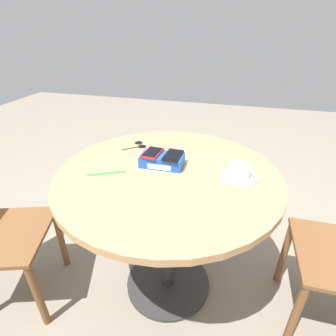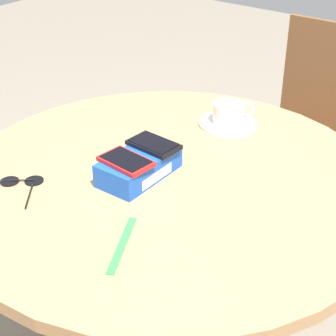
{
  "view_description": "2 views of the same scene",
  "coord_description": "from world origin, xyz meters",
  "views": [
    {
      "loc": [
        0.26,
        -0.99,
        1.34
      ],
      "look_at": [
        0.0,
        0.0,
        0.77
      ],
      "focal_mm": 28.0,
      "sensor_mm": 36.0,
      "label": 1
    },
    {
      "loc": [
        -0.89,
        -0.67,
        1.43
      ],
      "look_at": [
        0.0,
        0.0,
        0.77
      ],
      "focal_mm": 60.0,
      "sensor_mm": 36.0,
      "label": 2
    }
  ],
  "objects": [
    {
      "name": "saucer",
      "position": [
        0.31,
        0.03,
        0.76
      ],
      "size": [
        0.16,
        0.16,
        0.01
      ],
      "primitive_type": "cylinder",
      "color": "silver",
      "rests_on": "round_table"
    },
    {
      "name": "phone_black",
      "position": [
        0.01,
        0.05,
        0.81
      ],
      "size": [
        0.08,
        0.12,
        0.01
      ],
      "color": "black",
      "rests_on": "phone_box"
    },
    {
      "name": "phone_box",
      "position": [
        -0.04,
        0.05,
        0.78
      ],
      "size": [
        0.2,
        0.11,
        0.06
      ],
      "color": "blue",
      "rests_on": "round_table"
    },
    {
      "name": "round_table",
      "position": [
        0.0,
        0.0,
        0.62
      ],
      "size": [
        1.01,
        1.01,
        0.75
      ],
      "color": "#2D2D2D",
      "rests_on": "ground_plane"
    },
    {
      "name": "sunglasses",
      "position": [
        -0.23,
        0.24,
        0.75
      ],
      "size": [
        0.11,
        0.14,
        0.01
      ],
      "color": "black",
      "rests_on": "round_table"
    },
    {
      "name": "coffee_cup",
      "position": [
        0.31,
        0.03,
        0.79
      ],
      "size": [
        0.11,
        0.09,
        0.06
      ],
      "color": "silver",
      "rests_on": "saucer"
    },
    {
      "name": "phone_red",
      "position": [
        -0.09,
        0.05,
        0.81
      ],
      "size": [
        0.08,
        0.12,
        0.01
      ],
      "color": "red",
      "rests_on": "phone_box"
    },
    {
      "name": "chair_far_side",
      "position": [
        0.88,
        -0.0,
        0.46
      ],
      "size": [
        0.42,
        0.42,
        0.88
      ],
      "color": "brown",
      "rests_on": "ground_plane"
    },
    {
      "name": "lanyard_strap",
      "position": [
        -0.26,
        -0.09,
        0.75
      ],
      "size": [
        0.17,
        0.09,
        0.0
      ],
      "primitive_type": "cube",
      "rotation": [
        0.0,
        0.0,
        0.46
      ],
      "color": "green",
      "rests_on": "round_table"
    }
  ]
}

